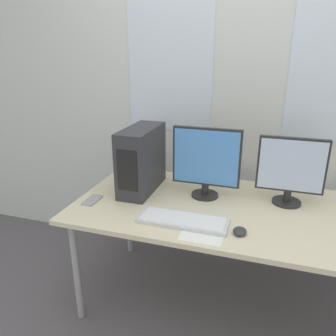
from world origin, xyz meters
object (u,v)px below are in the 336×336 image
Objects in this scene: monitor_right_near at (291,170)px; keyboard at (183,220)px; monitor_main at (206,161)px; cell_phone at (92,200)px; pc_tower at (142,159)px; mouse at (240,231)px.

keyboard is at bearing -142.24° from monitor_right_near.
monitor_main is at bearing 83.16° from keyboard.
monitor_right_near is 2.71× the size of cell_phone.
keyboard is 3.24× the size of cell_phone.
monitor_right_near is at bearing 15.09° from cell_phone.
monitor_main is 0.91× the size of keyboard.
pc_tower reaches higher than mouse.
pc_tower is 0.41m from monitor_main.
mouse is (0.67, -0.37, -0.19)m from pc_tower.
pc_tower is 2.98× the size of cell_phone.
keyboard is at bearing -96.84° from monitor_main.
pc_tower is 1.01× the size of monitor_main.
monitor_main is 0.49m from monitor_right_near.
pc_tower is 0.90m from monitor_right_near.
pc_tower is at bearing -175.89° from monitor_right_near.
monitor_right_near is at bearing 37.76° from keyboard.
pc_tower is 0.40m from cell_phone.
monitor_main is 0.73m from cell_phone.
mouse is (0.30, -0.03, 0.00)m from keyboard.
keyboard is (-0.53, -0.41, -0.20)m from monitor_right_near.
monitor_main is at bearing 123.61° from mouse.
pc_tower reaches higher than cell_phone.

